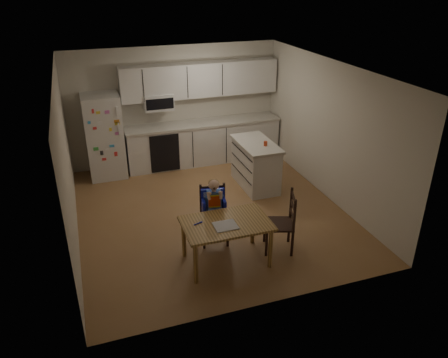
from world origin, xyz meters
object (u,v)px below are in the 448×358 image
refrigerator (104,136)px  chair_booster (214,203)px  kitchen_island (256,164)px  red_cup (265,144)px  dining_table (226,228)px  chair_side (286,218)px

refrigerator → chair_booster: (1.34, -3.01, -0.20)m
kitchen_island → refrigerator: bearing=151.8°
refrigerator → red_cup: size_ratio=19.82×
dining_table → kitchen_island: bearing=58.0°
kitchen_island → red_cup: bearing=-64.2°
chair_booster → chair_side: 1.11m
red_cup → chair_booster: chair_booster is taller
refrigerator → red_cup: refrigerator is taller
red_cup → chair_side: red_cup is taller
dining_table → chair_booster: 0.62m
dining_table → chair_booster: (0.01, 0.61, 0.07)m
kitchen_island → chair_booster: 2.08m
red_cup → dining_table: red_cup is taller
kitchen_island → chair_booster: (-1.36, -1.57, 0.19)m
refrigerator → red_cup: 3.25m
red_cup → dining_table: bearing=-126.5°
chair_side → chair_booster: bearing=-103.1°
kitchen_island → chair_side: size_ratio=1.29×
refrigerator → dining_table: refrigerator is taller
red_cup → dining_table: 2.49m
kitchen_island → red_cup: size_ratio=14.29×
kitchen_island → chair_side: 2.21m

